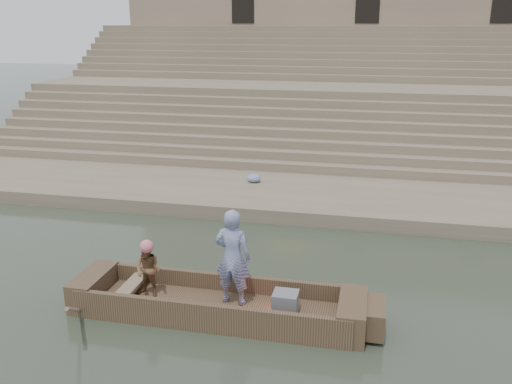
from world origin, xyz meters
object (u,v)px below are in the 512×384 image
(standing_man, at_px, (233,257))
(rowing_man, at_px, (148,270))
(main_rowboat, at_px, (216,310))
(television, at_px, (285,302))

(standing_man, bearing_deg, rowing_man, 6.46)
(main_rowboat, xyz_separation_m, rowing_man, (-1.39, 0.07, 0.66))
(television, bearing_deg, rowing_man, 178.45)
(television, bearing_deg, main_rowboat, -180.00)
(main_rowboat, bearing_deg, television, 0.00)
(standing_man, relative_size, television, 4.09)
(main_rowboat, distance_m, television, 1.36)
(standing_man, height_order, rowing_man, standing_man)
(main_rowboat, xyz_separation_m, television, (1.32, 0.00, 0.31))
(main_rowboat, relative_size, standing_man, 2.66)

